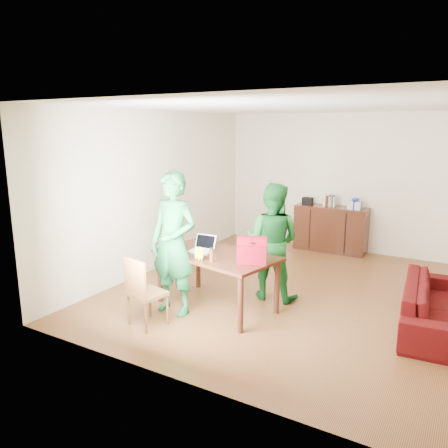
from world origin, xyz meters
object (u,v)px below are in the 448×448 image
Objects in this scene: red_bag at (252,252)px; sofa at (437,306)px; table at (217,260)px; bottle at (212,255)px; chair at (147,306)px; person_far at (272,241)px; person_near at (173,244)px; laptop at (201,249)px.

sofa is at bearing 1.93° from red_bag.
table is 9.62× the size of bottle.
sofa is (3.11, 1.75, 0.02)m from chair.
person_far reaches higher than table.
person_far is (0.90, 1.12, -0.11)m from person_near.
red_bag reaches higher than bottle.
sofa is at bearing 24.87° from bottle.
laptop reaches higher than chair.
person_near is 1.04m from red_bag.
bottle is at bearing -42.70° from laptop.
sofa is (2.07, 0.95, -0.62)m from red_bag.
bottle is at bearing 66.28° from person_far.
table is at bearing 76.60° from chair.
chair is 0.85m from person_near.
bottle is at bearing 57.42° from chair.
laptop is at bearing 88.78° from chair.
red_bag is (0.82, -0.09, 0.09)m from laptop.
chair is 2.82× the size of laptop.
chair reaches higher than table.
person_near is 5.96× the size of laptop.
chair is at bearing 54.94° from person_far.
person_near is at bearing 97.50° from chair.
red_bag reaches higher than sofa.
person_near reaches higher than chair.
sofa is at bearing 42.18° from chair.
laptop reaches higher than sofa.
sofa is at bearing 28.84° from table.
laptop is (0.17, 0.38, -0.14)m from person_near.
bottle reaches higher than chair.
sofa is at bearing 13.55° from laptop.
red_bag is at bearing 17.95° from person_near.
chair is 1.97m from person_far.
sofa is at bearing 178.46° from person_far.
chair is (-0.45, -0.92, -0.41)m from table.
red_bag reaches higher than laptop.
red_bag is at bearing 25.83° from bottle.
person_far is 2.24m from sofa.
laptop is at bearing 140.38° from bottle.
person_far is at bearing 66.47° from table.
red_bag is at bearing 110.00° from sofa.
person_near is 5.15× the size of red_bag.
red_bag is 0.19× the size of sofa.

